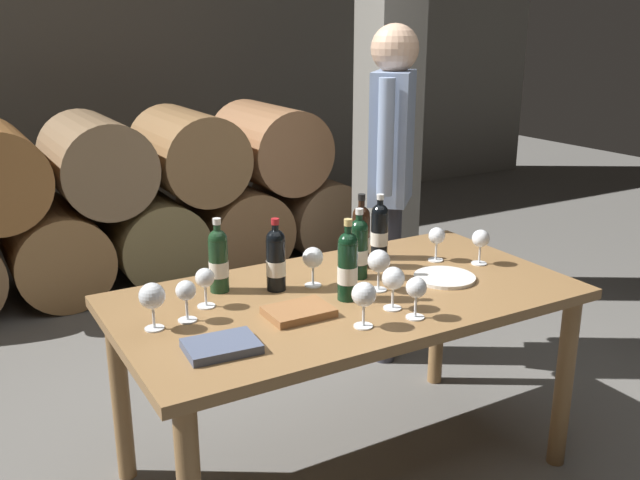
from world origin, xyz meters
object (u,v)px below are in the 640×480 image
at_px(wine_bottle_4, 359,248).
at_px(serving_plate, 444,277).
at_px(wine_bottle_5, 218,260).
at_px(wine_glass_2, 364,296).
at_px(wine_glass_3, 379,262).
at_px(wine_glass_9, 186,292).
at_px(wine_glass_5, 437,237).
at_px(tasting_notebook, 299,312).
at_px(wine_glass_6, 313,259).
at_px(leather_ledger, 221,346).
at_px(wine_glass_0, 416,289).
at_px(wine_bottle_0, 379,230).
at_px(sommelier_presenting, 391,164).
at_px(wine_glass_7, 480,240).
at_px(wine_glass_4, 393,280).
at_px(wine_bottle_3, 348,265).
at_px(wine_bottle_1, 361,236).
at_px(wine_glass_8, 152,297).
at_px(dining_table, 347,315).
at_px(wine_glass_1, 205,280).
at_px(wine_bottle_2, 276,259).

bearing_deg(wine_bottle_4, serving_plate, -33.53).
relative_size(wine_bottle_5, wine_glass_2, 1.80).
distance_m(wine_glass_3, wine_glass_9, 0.72).
xyz_separation_m(wine_glass_5, tasting_notebook, (-0.77, -0.22, -0.09)).
bearing_deg(wine_glass_6, wine_bottle_5, 158.83).
bearing_deg(leather_ledger, serving_plate, 12.78).
bearing_deg(wine_glass_0, wine_bottle_0, 66.61).
relative_size(wine_glass_6, sommelier_presenting, 0.09).
relative_size(wine_bottle_5, wine_glass_3, 1.77).
relative_size(wine_glass_7, sommelier_presenting, 0.09).
relative_size(wine_bottle_4, wine_glass_9, 1.94).
xyz_separation_m(wine_glass_4, leather_ledger, (-0.64, -0.01, -0.09)).
relative_size(tasting_notebook, leather_ledger, 1.00).
height_order(wine_bottle_0, wine_glass_9, wine_bottle_0).
xyz_separation_m(wine_bottle_3, serving_plate, (0.44, -0.01, -0.12)).
distance_m(wine_glass_6, sommelier_presenting, 1.03).
xyz_separation_m(wine_glass_0, serving_plate, (0.33, 0.24, -0.10)).
height_order(wine_bottle_1, wine_glass_9, wine_bottle_1).
relative_size(wine_glass_3, wine_glass_7, 1.08).
relative_size(wine_bottle_5, wine_glass_6, 1.83).
relative_size(wine_glass_5, wine_glass_6, 0.94).
xyz_separation_m(wine_glass_8, serving_plate, (1.12, -0.11, -0.11)).
height_order(dining_table, wine_glass_3, wine_glass_3).
height_order(wine_bottle_5, wine_glass_3, wine_bottle_5).
distance_m(dining_table, wine_bottle_5, 0.52).
bearing_deg(wine_bottle_3, wine_glass_5, 17.98).
height_order(wine_bottle_3, wine_glass_4, wine_bottle_3).
height_order(wine_glass_3, wine_glass_4, wine_glass_3).
distance_m(dining_table, wine_glass_1, 0.55).
bearing_deg(wine_glass_4, wine_glass_7, 19.79).
bearing_deg(wine_glass_8, wine_glass_1, 23.41).
height_order(wine_glass_1, sommelier_presenting, sommelier_presenting).
bearing_deg(wine_glass_0, wine_glass_3, 82.43).
bearing_deg(wine_glass_3, sommelier_presenting, 52.19).
distance_m(wine_bottle_0, tasting_notebook, 0.70).
bearing_deg(serving_plate, wine_bottle_4, 146.47).
bearing_deg(dining_table, wine_bottle_1, 47.23).
distance_m(dining_table, wine_glass_5, 0.57).
relative_size(dining_table, wine_glass_8, 10.64).
relative_size(wine_bottle_1, serving_plate, 1.27).
relative_size(wine_bottle_4, serving_plate, 1.16).
xyz_separation_m(wine_glass_3, leather_ledger, (-0.70, -0.18, -0.10)).
relative_size(leather_ledger, sommelier_presenting, 0.13).
bearing_deg(tasting_notebook, wine_glass_2, -52.97).
xyz_separation_m(wine_bottle_4, wine_glass_3, (-0.01, -0.15, -0.01)).
height_order(wine_bottle_5, serving_plate, wine_bottle_5).
relative_size(wine_bottle_2, wine_bottle_5, 0.98).
height_order(wine_glass_9, sommelier_presenting, sommelier_presenting).
xyz_separation_m(wine_glass_6, sommelier_presenting, (0.80, 0.63, 0.18)).
bearing_deg(wine_glass_2, wine_bottle_2, 102.40).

